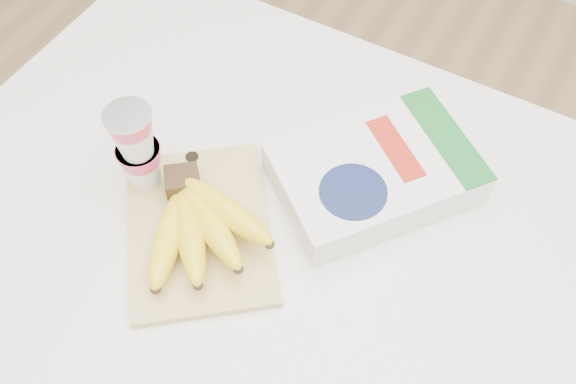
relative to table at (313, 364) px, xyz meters
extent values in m
cube|color=white|center=(0.00, 0.00, 0.00)|extent=(1.24, 0.83, 0.93)
cube|color=#D3B774|center=(-0.17, -0.06, 0.47)|extent=(0.33, 0.34, 0.01)
cube|color=#382816|center=(-0.22, -0.02, 0.50)|extent=(0.06, 0.06, 0.03)
ellipsoid|color=yellow|center=(-0.19, -0.10, 0.50)|extent=(0.10, 0.18, 0.05)
sphere|color=#382816|center=(-0.16, -0.18, 0.50)|extent=(0.01, 0.01, 0.01)
ellipsoid|color=yellow|center=(-0.16, -0.09, 0.51)|extent=(0.15, 0.16, 0.05)
sphere|color=#382816|center=(-0.11, -0.15, 0.51)|extent=(0.01, 0.01, 0.01)
ellipsoid|color=yellow|center=(-0.15, -0.06, 0.51)|extent=(0.17, 0.12, 0.05)
sphere|color=#382816|center=(-0.07, -0.10, 0.51)|extent=(0.01, 0.01, 0.01)
ellipsoid|color=yellow|center=(-0.14, -0.04, 0.52)|extent=(0.18, 0.07, 0.05)
sphere|color=#382816|center=(-0.06, -0.05, 0.52)|extent=(0.01, 0.01, 0.01)
cylinder|color=silver|center=(-0.28, -0.03, 0.63)|extent=(0.07, 0.07, 0.00)
cube|color=white|center=(0.01, 0.14, 0.50)|extent=(0.32, 0.34, 0.06)
cube|color=#176B28|center=(0.08, 0.23, 0.53)|extent=(0.18, 0.16, 0.00)
cylinder|color=#131F49|center=(0.01, 0.07, 0.53)|extent=(0.13, 0.13, 0.00)
cube|color=#B22514|center=(0.02, 0.17, 0.53)|extent=(0.12, 0.10, 0.00)
camera|label=1|loc=(0.17, -0.41, 1.26)|focal=40.00mm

